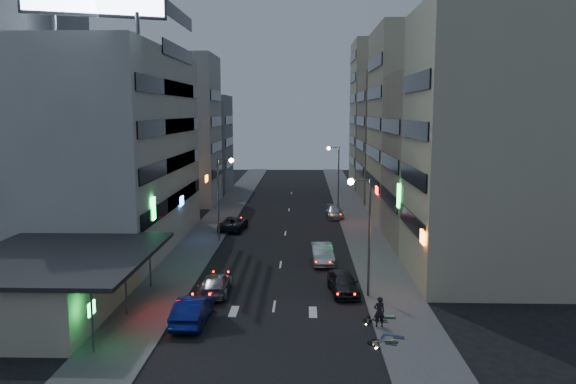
{
  "coord_description": "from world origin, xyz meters",
  "views": [
    {
      "loc": [
        1.9,
        -30.87,
        12.52
      ],
      "look_at": [
        0.48,
        18.64,
        5.4
      ],
      "focal_mm": 35.0,
      "sensor_mm": 36.0,
      "label": 1
    }
  ],
  "objects_px": {
    "scooter_black_a": "(399,333)",
    "scooter_blue": "(405,327)",
    "scooter_black_b": "(387,311)",
    "parked_car_right_near": "(343,283)",
    "parked_car_left": "(233,223)",
    "parked_car_right_mid": "(322,254)",
    "scooter_silver_a": "(394,329)",
    "road_car_blue": "(192,310)",
    "person": "(379,312)",
    "parked_car_right_far": "(335,212)",
    "road_car_silver": "(216,284)",
    "scooter_silver_b": "(395,306)"
  },
  "relations": [
    {
      "from": "road_car_blue",
      "to": "scooter_silver_b",
      "type": "xyz_separation_m",
      "value": [
        12.18,
        1.23,
        -0.07
      ]
    },
    {
      "from": "scooter_black_a",
      "to": "scooter_silver_b",
      "type": "bearing_deg",
      "value": 15.63
    },
    {
      "from": "parked_car_right_far",
      "to": "person",
      "type": "xyz_separation_m",
      "value": [
        0.73,
        -34.33,
        0.35
      ]
    },
    {
      "from": "parked_car_left",
      "to": "scooter_blue",
      "type": "height_order",
      "value": "parked_car_left"
    },
    {
      "from": "road_car_silver",
      "to": "scooter_blue",
      "type": "distance_m",
      "value": 13.9
    },
    {
      "from": "person",
      "to": "parked_car_right_mid",
      "type": "bearing_deg",
      "value": -86.89
    },
    {
      "from": "road_car_silver",
      "to": "scooter_silver_a",
      "type": "height_order",
      "value": "road_car_silver"
    },
    {
      "from": "scooter_blue",
      "to": "scooter_black_b",
      "type": "relative_size",
      "value": 1.0
    },
    {
      "from": "parked_car_right_far",
      "to": "person",
      "type": "relative_size",
      "value": 2.58
    },
    {
      "from": "parked_car_right_far",
      "to": "person",
      "type": "distance_m",
      "value": 34.34
    },
    {
      "from": "scooter_silver_a",
      "to": "road_car_blue",
      "type": "bearing_deg",
      "value": 61.6
    },
    {
      "from": "parked_car_right_near",
      "to": "person",
      "type": "height_order",
      "value": "person"
    },
    {
      "from": "parked_car_left",
      "to": "scooter_blue",
      "type": "bearing_deg",
      "value": 120.55
    },
    {
      "from": "parked_car_right_near",
      "to": "road_car_blue",
      "type": "distance_m",
      "value": 11.01
    },
    {
      "from": "scooter_black_a",
      "to": "scooter_black_b",
      "type": "xyz_separation_m",
      "value": [
        -0.11,
        3.37,
        0.0
      ]
    },
    {
      "from": "parked_car_right_far",
      "to": "road_car_blue",
      "type": "relative_size",
      "value": 0.95
    },
    {
      "from": "parked_car_left",
      "to": "scooter_silver_b",
      "type": "xyz_separation_m",
      "value": [
        13.07,
        -25.3,
        0.01
      ]
    },
    {
      "from": "parked_car_right_mid",
      "to": "parked_car_right_far",
      "type": "height_order",
      "value": "parked_car_right_mid"
    },
    {
      "from": "scooter_black_a",
      "to": "parked_car_right_far",
      "type": "bearing_deg",
      "value": 24.04
    },
    {
      "from": "parked_car_right_mid",
      "to": "person",
      "type": "bearing_deg",
      "value": -82.68
    },
    {
      "from": "scooter_black_b",
      "to": "scooter_silver_b",
      "type": "height_order",
      "value": "scooter_silver_b"
    },
    {
      "from": "parked_car_left",
      "to": "parked_car_right_mid",
      "type": "bearing_deg",
      "value": 130.73
    },
    {
      "from": "parked_car_right_near",
      "to": "parked_car_right_far",
      "type": "bearing_deg",
      "value": 81.55
    },
    {
      "from": "road_car_blue",
      "to": "scooter_black_b",
      "type": "xyz_separation_m",
      "value": [
        11.64,
        0.54,
        -0.14
      ]
    },
    {
      "from": "parked_car_right_mid",
      "to": "road_car_silver",
      "type": "distance_m",
      "value": 11.16
    },
    {
      "from": "parked_car_right_mid",
      "to": "person",
      "type": "xyz_separation_m",
      "value": [
        2.88,
        -14.2,
        0.22
      ]
    },
    {
      "from": "road_car_blue",
      "to": "scooter_silver_a",
      "type": "relative_size",
      "value": 2.54
    },
    {
      "from": "scooter_silver_b",
      "to": "scooter_black_b",
      "type": "bearing_deg",
      "value": 142.76
    },
    {
      "from": "scooter_black_a",
      "to": "scooter_blue",
      "type": "bearing_deg",
      "value": -9.14
    },
    {
      "from": "parked_car_right_near",
      "to": "scooter_silver_a",
      "type": "relative_size",
      "value": 2.34
    },
    {
      "from": "parked_car_right_near",
      "to": "road_car_silver",
      "type": "height_order",
      "value": "parked_car_right_near"
    },
    {
      "from": "parked_car_left",
      "to": "parked_car_right_far",
      "type": "distance_m",
      "value": 13.32
    },
    {
      "from": "scooter_black_b",
      "to": "person",
      "type": "bearing_deg",
      "value": 154.83
    },
    {
      "from": "person",
      "to": "road_car_blue",
      "type": "bearing_deg",
      "value": -11.18
    },
    {
      "from": "scooter_silver_a",
      "to": "parked_car_right_near",
      "type": "bearing_deg",
      "value": -1.72
    },
    {
      "from": "scooter_black_b",
      "to": "road_car_blue",
      "type": "bearing_deg",
      "value": 97.87
    },
    {
      "from": "road_car_blue",
      "to": "parked_car_right_far",
      "type": "bearing_deg",
      "value": -105.22
    },
    {
      "from": "person",
      "to": "scooter_black_a",
      "type": "xyz_separation_m",
      "value": [
        0.74,
        -2.28,
        -0.35
      ]
    },
    {
      "from": "parked_car_right_far",
      "to": "parked_car_right_near",
      "type": "bearing_deg",
      "value": -93.88
    },
    {
      "from": "parked_car_right_far",
      "to": "scooter_silver_a",
      "type": "bearing_deg",
      "value": -89.92
    },
    {
      "from": "road_car_silver",
      "to": "parked_car_right_near",
      "type": "bearing_deg",
      "value": -178.89
    },
    {
      "from": "road_car_silver",
      "to": "parked_car_left",
      "type": "bearing_deg",
      "value": -87.01
    },
    {
      "from": "scooter_black_a",
      "to": "scooter_silver_b",
      "type": "relative_size",
      "value": 0.89
    },
    {
      "from": "parked_car_right_near",
      "to": "scooter_black_a",
      "type": "relative_size",
      "value": 2.52
    },
    {
      "from": "road_car_silver",
      "to": "scooter_silver_b",
      "type": "height_order",
      "value": "road_car_silver"
    },
    {
      "from": "parked_car_right_mid",
      "to": "parked_car_right_near",
      "type": "bearing_deg",
      "value": -85.19
    },
    {
      "from": "scooter_blue",
      "to": "scooter_black_b",
      "type": "bearing_deg",
      "value": 31.31
    },
    {
      "from": "parked_car_right_mid",
      "to": "scooter_blue",
      "type": "xyz_separation_m",
      "value": [
        4.15,
        -15.59,
        -0.13
      ]
    },
    {
      "from": "parked_car_right_mid",
      "to": "road_car_silver",
      "type": "relative_size",
      "value": 1.0
    },
    {
      "from": "parked_car_left",
      "to": "parked_car_right_far",
      "type": "relative_size",
      "value": 1.13
    }
  ]
}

